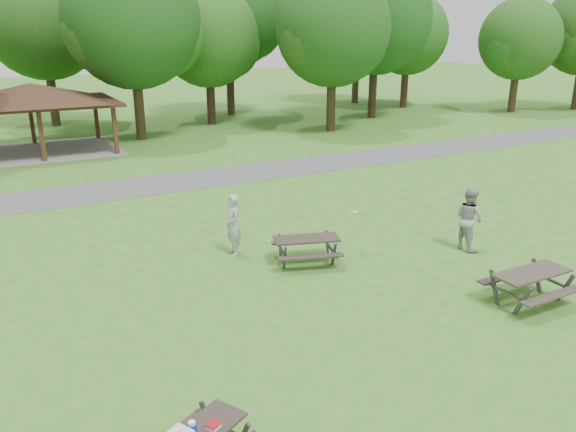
{
  "coord_description": "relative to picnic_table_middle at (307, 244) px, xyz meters",
  "views": [
    {
      "loc": [
        -6.48,
        -9.81,
        6.56
      ],
      "look_at": [
        1.0,
        4.0,
        1.3
      ],
      "focal_mm": 35.0,
      "sensor_mm": 36.0,
      "label": 1
    }
  ],
  "objects": [
    {
      "name": "tree_row_f",
      "position": [
        6.84,
        25.2,
        5.24
      ],
      "size": [
        7.35,
        7.0,
        9.55
      ],
      "color": "black",
      "rests_on": "ground"
    },
    {
      "name": "tree_row_j",
      "position": [
        30.83,
        19.2,
        4.96
      ],
      "size": [
        6.72,
        6.4,
        8.96
      ],
      "color": "#322116",
      "rests_on": "ground"
    },
    {
      "name": "picnic_table_middle",
      "position": [
        0.0,
        0.0,
        0.0
      ],
      "size": [
        2.25,
        2.01,
        0.82
      ],
      "color": "#2B251F",
      "rests_on": "ground"
    },
    {
      "name": "tree_deep_c",
      "position": [
        9.85,
        28.7,
        6.84
      ],
      "size": [
        8.82,
        8.4,
        11.9
      ],
      "color": "#311E16",
      "rests_on": "ground"
    },
    {
      "name": "frisbee_thrower",
      "position": [
        -1.61,
        1.65,
        0.34
      ],
      "size": [
        0.47,
        0.7,
        1.89
      ],
      "primitive_type": "imported",
      "rotation": [
        0.0,
        0.0,
        -1.6
      ],
      "color": "#A9A9AC",
      "rests_on": "ground"
    },
    {
      "name": "ground",
      "position": [
        -1.25,
        -3.32,
        -0.6
      ],
      "size": [
        160.0,
        160.0,
        0.0
      ],
      "primitive_type": "plane",
      "color": "#397320",
      "rests_on": "ground"
    },
    {
      "name": "frisbee_in_flight",
      "position": [
        1.73,
        0.11,
        0.68
      ],
      "size": [
        0.33,
        0.33,
        0.02
      ],
      "color": "yellow",
      "rests_on": "ground"
    },
    {
      "name": "tree_deep_d",
      "position": [
        22.85,
        30.2,
        6.42
      ],
      "size": [
        8.4,
        8.0,
        11.27
      ],
      "color": "#312115",
      "rests_on": "ground"
    },
    {
      "name": "tree_row_g",
      "position": [
        12.84,
        18.7,
        5.73
      ],
      "size": [
        7.77,
        7.4,
        10.25
      ],
      "color": "black",
      "rests_on": "ground"
    },
    {
      "name": "tree_row_e",
      "position": [
        0.85,
        21.7,
        6.18
      ],
      "size": [
        8.4,
        8.0,
        11.02
      ],
      "color": "#2E2114",
      "rests_on": "ground"
    },
    {
      "name": "pavilion",
      "position": [
        -5.25,
        20.68,
        2.46
      ],
      "size": [
        8.6,
        7.01,
        3.76
      ],
      "color": "#3A1E15",
      "rests_on": "ground"
    },
    {
      "name": "tree_row_i",
      "position": [
        24.83,
        25.7,
        5.31
      ],
      "size": [
        7.14,
        6.8,
        9.52
      ],
      "color": "#321F16",
      "rests_on": "ground"
    },
    {
      "name": "asphalt_path",
      "position": [
        -1.25,
        10.68,
        -0.59
      ],
      "size": [
        120.0,
        3.2,
        0.02
      ],
      "primitive_type": "cube",
      "color": "#4F5052",
      "rests_on": "ground"
    },
    {
      "name": "picnic_table_far",
      "position": [
        3.64,
        -4.84,
        0.04
      ],
      "size": [
        2.02,
        1.64,
        0.87
      ],
      "color": "#332C25",
      "rests_on": "ground"
    },
    {
      "name": "tree_deep_b",
      "position": [
        -3.15,
        29.7,
        6.29
      ],
      "size": [
        8.4,
        8.0,
        11.13
      ],
      "color": "#322416",
      "rests_on": "ground"
    },
    {
      "name": "tree_row_h",
      "position": [
        18.85,
        22.2,
        6.42
      ],
      "size": [
        8.61,
        8.2,
        11.37
      ],
      "color": "black",
      "rests_on": "ground"
    },
    {
      "name": "frisbee_catcher",
      "position": [
        4.99,
        -1.39,
        0.39
      ],
      "size": [
        0.78,
        0.99,
        1.97
      ],
      "primitive_type": "imported",
      "rotation": [
        0.0,
        0.0,
        1.53
      ],
      "color": "#9F9EA1",
      "rests_on": "ground"
    }
  ]
}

